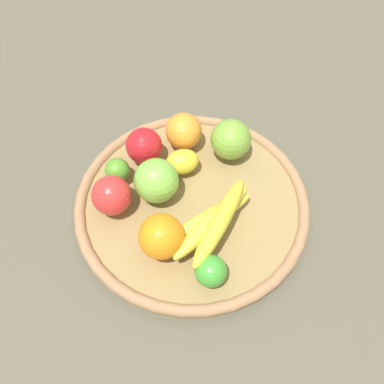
# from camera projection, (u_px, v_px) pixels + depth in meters

# --- Properties ---
(ground_plane) EXTENTS (2.40, 2.40, 0.00)m
(ground_plane) POSITION_uv_depth(u_px,v_px,m) (192.00, 209.00, 0.77)
(ground_plane) COLOR brown
(ground_plane) RESTS_ON ground
(basket) EXTENTS (0.42, 0.42, 0.04)m
(basket) POSITION_uv_depth(u_px,v_px,m) (192.00, 204.00, 0.75)
(basket) COLOR #967A49
(basket) RESTS_ON ground_plane
(lime_1) EXTENTS (0.06, 0.06, 0.05)m
(lime_1) POSITION_uv_depth(u_px,v_px,m) (117.00, 170.00, 0.75)
(lime_1) COLOR #56952B
(lime_1) RESTS_ON basket
(lemon_0) EXTENTS (0.07, 0.06, 0.05)m
(lemon_0) POSITION_uv_depth(u_px,v_px,m) (182.00, 162.00, 0.76)
(lemon_0) COLOR yellow
(lemon_0) RESTS_ON basket
(apple_0) EXTENTS (0.09, 0.09, 0.07)m
(apple_0) POSITION_uv_depth(u_px,v_px,m) (112.00, 198.00, 0.70)
(apple_0) COLOR red
(apple_0) RESTS_ON basket
(orange_1) EXTENTS (0.09, 0.09, 0.07)m
(orange_1) POSITION_uv_depth(u_px,v_px,m) (186.00, 131.00, 0.78)
(orange_1) COLOR orange
(orange_1) RESTS_ON basket
(banana_bunch) EXTENTS (0.18, 0.17, 0.06)m
(banana_bunch) POSITION_uv_depth(u_px,v_px,m) (213.00, 221.00, 0.68)
(banana_bunch) COLOR yellow
(banana_bunch) RESTS_ON basket
(orange_0) EXTENTS (0.10, 0.10, 0.07)m
(orange_0) POSITION_uv_depth(u_px,v_px,m) (161.00, 237.00, 0.65)
(orange_0) COLOR orange
(orange_0) RESTS_ON basket
(lime_0) EXTENTS (0.06, 0.06, 0.05)m
(lime_0) POSITION_uv_depth(u_px,v_px,m) (211.00, 271.00, 0.63)
(lime_0) COLOR green
(lime_0) RESTS_ON basket
(apple_3) EXTENTS (0.09, 0.09, 0.07)m
(apple_3) POSITION_uv_depth(u_px,v_px,m) (144.00, 146.00, 0.76)
(apple_3) COLOR red
(apple_3) RESTS_ON basket
(apple_1) EXTENTS (0.11, 0.11, 0.08)m
(apple_1) POSITION_uv_depth(u_px,v_px,m) (156.00, 181.00, 0.71)
(apple_1) COLOR #7CBC44
(apple_1) RESTS_ON basket
(apple_2) EXTENTS (0.11, 0.11, 0.08)m
(apple_2) POSITION_uv_depth(u_px,v_px,m) (231.00, 139.00, 0.77)
(apple_2) COLOR #79A738
(apple_2) RESTS_ON basket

